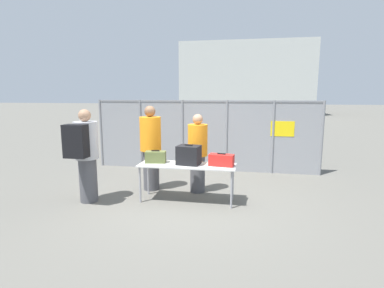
% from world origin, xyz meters
% --- Properties ---
extents(ground_plane, '(120.00, 120.00, 0.00)m').
position_xyz_m(ground_plane, '(0.00, 0.00, 0.00)').
color(ground_plane, '#605E56').
extents(fence_section, '(6.19, 0.07, 1.94)m').
position_xyz_m(fence_section, '(0.02, 2.64, 1.02)').
color(fence_section, gray).
rests_on(fence_section, ground_plane).
extents(inspection_table, '(1.89, 0.61, 0.74)m').
position_xyz_m(inspection_table, '(0.01, 0.13, 0.68)').
color(inspection_table, silver).
rests_on(inspection_table, ground_plane).
extents(suitcase_olive, '(0.43, 0.28, 0.25)m').
position_xyz_m(suitcase_olive, '(-0.64, 0.20, 0.86)').
color(suitcase_olive, '#566033').
rests_on(suitcase_olive, inspection_table).
extents(suitcase_black, '(0.47, 0.39, 0.40)m').
position_xyz_m(suitcase_black, '(0.04, 0.17, 0.93)').
color(suitcase_black, black).
rests_on(suitcase_black, inspection_table).
extents(suitcase_red, '(0.50, 0.27, 0.25)m').
position_xyz_m(suitcase_red, '(0.68, 0.15, 0.85)').
color(suitcase_red, red).
rests_on(suitcase_red, inspection_table).
extents(traveler_hooded, '(0.45, 0.70, 1.82)m').
position_xyz_m(traveler_hooded, '(-1.90, -0.30, 1.00)').
color(traveler_hooded, '#4C4C51').
rests_on(traveler_hooded, ground_plane).
extents(security_worker_near, '(0.42, 0.42, 1.69)m').
position_xyz_m(security_worker_near, '(0.13, 0.74, 0.87)').
color(security_worker_near, '#4C4C51').
rests_on(security_worker_near, ground_plane).
extents(security_worker_far, '(0.46, 0.46, 1.86)m').
position_xyz_m(security_worker_far, '(-0.91, 0.72, 0.96)').
color(security_worker_far, '#4C4C51').
rests_on(security_worker_far, ground_plane).
extents(utility_trailer, '(3.85, 2.11, 0.73)m').
position_xyz_m(utility_trailer, '(0.78, 4.97, 0.43)').
color(utility_trailer, '#B2B2B7').
rests_on(utility_trailer, ground_plane).
extents(distant_hangar, '(13.33, 10.60, 7.29)m').
position_xyz_m(distant_hangar, '(0.92, 29.99, 3.64)').
color(distant_hangar, '#B2B7B2').
rests_on(distant_hangar, ground_plane).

